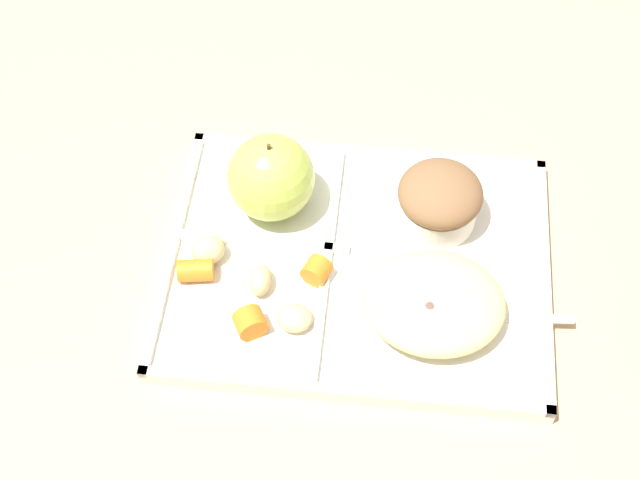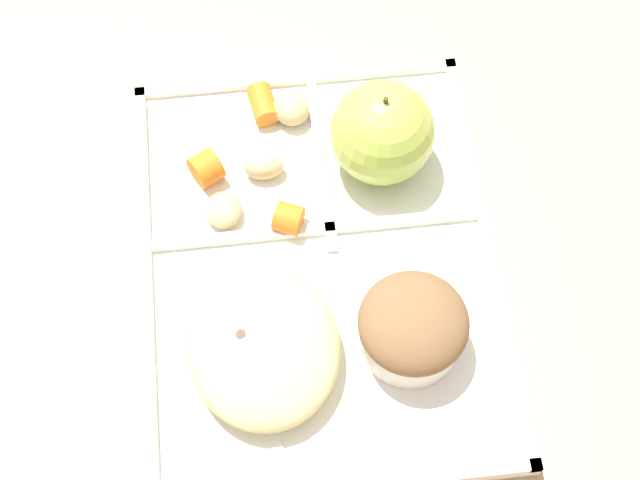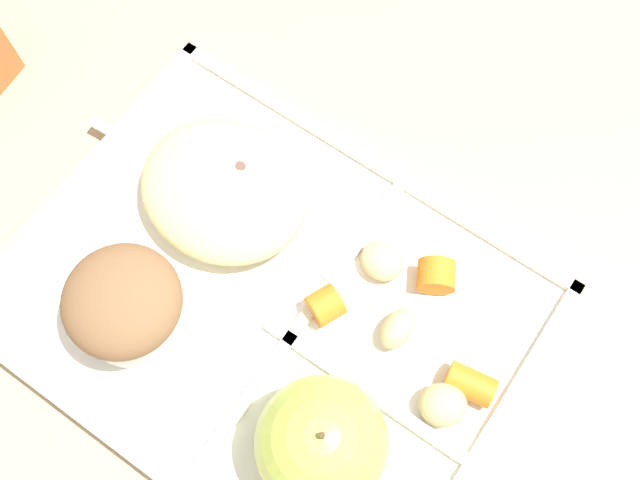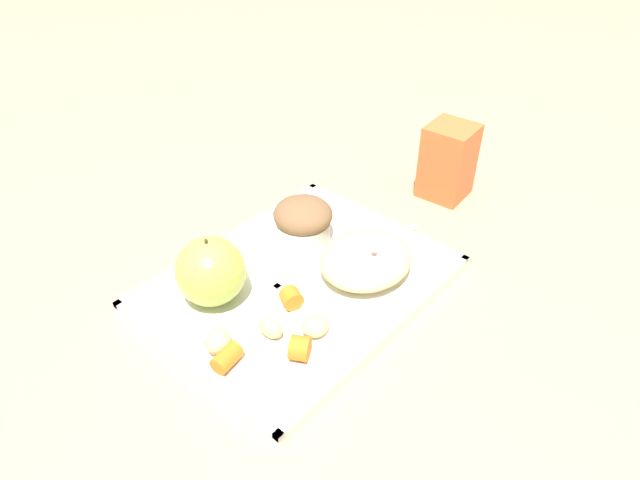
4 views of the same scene
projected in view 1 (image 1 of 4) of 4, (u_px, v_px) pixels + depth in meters
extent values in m
plane|color=tan|center=(357.00, 270.00, 0.85)|extent=(6.00, 6.00, 0.00)
cube|color=white|center=(357.00, 267.00, 0.84)|extent=(0.35, 0.27, 0.01)
cube|color=white|center=(344.00, 391.00, 0.76)|extent=(0.35, 0.01, 0.01)
cube|color=white|center=(368.00, 152.00, 0.91)|extent=(0.35, 0.01, 0.01)
cube|color=white|center=(174.00, 245.00, 0.85)|extent=(0.01, 0.27, 0.01)
cube|color=white|center=(545.00, 278.00, 0.83)|extent=(0.01, 0.27, 0.01)
cube|color=white|center=(327.00, 258.00, 0.84)|extent=(0.01, 0.25, 0.01)
cube|color=white|center=(264.00, 242.00, 0.85)|extent=(0.16, 0.01, 0.01)
sphere|color=#A8C14C|center=(271.00, 178.00, 0.84)|extent=(0.08, 0.08, 0.08)
cylinder|color=#4C381E|center=(269.00, 148.00, 0.81)|extent=(0.00, 0.00, 0.01)
cylinder|color=silver|center=(438.00, 209.00, 0.86)|extent=(0.07, 0.07, 0.03)
ellipsoid|color=brown|center=(440.00, 194.00, 0.84)|extent=(0.08, 0.08, 0.04)
cylinder|color=orange|center=(317.00, 270.00, 0.82)|extent=(0.03, 0.03, 0.02)
cylinder|color=orange|center=(195.00, 270.00, 0.82)|extent=(0.03, 0.03, 0.02)
cylinder|color=orange|center=(250.00, 323.00, 0.79)|extent=(0.03, 0.03, 0.03)
ellipsoid|color=tan|center=(208.00, 250.00, 0.83)|extent=(0.04, 0.04, 0.02)
ellipsoid|color=tan|center=(260.00, 280.00, 0.82)|extent=(0.02, 0.03, 0.02)
ellipsoid|color=tan|center=(294.00, 318.00, 0.79)|extent=(0.03, 0.03, 0.02)
ellipsoid|color=#D6C684|center=(434.00, 302.00, 0.79)|extent=(0.12, 0.11, 0.04)
sphere|color=brown|center=(428.00, 315.00, 0.78)|extent=(0.04, 0.04, 0.04)
sphere|color=brown|center=(428.00, 298.00, 0.80)|extent=(0.04, 0.04, 0.04)
sphere|color=#755B4C|center=(427.00, 311.00, 0.79)|extent=(0.03, 0.03, 0.03)
cube|color=white|center=(521.00, 318.00, 0.80)|extent=(0.09, 0.01, 0.00)
cube|color=white|center=(447.00, 317.00, 0.80)|extent=(0.04, 0.02, 0.00)
cylinder|color=white|center=(414.00, 308.00, 0.81)|extent=(0.02, 0.00, 0.00)
cylinder|color=white|center=(414.00, 316.00, 0.81)|extent=(0.02, 0.00, 0.00)
cylinder|color=white|center=(414.00, 323.00, 0.80)|extent=(0.02, 0.00, 0.00)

